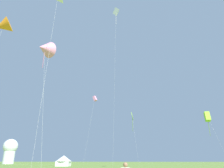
# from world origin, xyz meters

# --- Properties ---
(kite_pink_box) EXTENTS (3.00, 2.69, 18.84)m
(kite_pink_box) POSITION_xyz_m (-6.40, 53.15, 17.99)
(kite_pink_box) COLOR pink
(kite_pink_box) RESTS_ON ground
(kite_pink_delta) EXTENTS (3.03, 2.64, 15.36)m
(kite_pink_delta) POSITION_xyz_m (-6.96, 18.17, 14.21)
(kite_pink_delta) COLOR pink
(kite_pink_delta) RESTS_ON ground
(kite_lime_diamond) EXTENTS (1.40, 2.61, 13.25)m
(kite_lime_diamond) POSITION_xyz_m (3.89, 49.39, 11.88)
(kite_lime_diamond) COLOR #99DB2D
(kite_lime_diamond) RESTS_ON ground
(kite_orange_delta) EXTENTS (3.09, 2.76, 21.20)m
(kite_orange_delta) POSITION_xyz_m (-14.81, 20.96, 19.79)
(kite_orange_delta) COLOR orange
(kite_orange_delta) RESTS_ON ground
(kite_white_diamond) EXTENTS (1.76, 1.69, 36.34)m
(kite_white_diamond) POSITION_xyz_m (0.51, 37.92, 34.28)
(kite_white_diamond) COLOR white
(kite_white_diamond) RESTS_ON ground
(kite_lime_box) EXTENTS (2.60, 2.55, 10.33)m
(kite_lime_box) POSITION_xyz_m (17.44, 36.70, 9.34)
(kite_lime_box) COLOR #99DB2D
(kite_lime_box) RESTS_ON ground
(festival_tent_center) EXTENTS (4.66, 4.66, 3.03)m
(festival_tent_center) POSITION_xyz_m (-16.55, 61.57, 1.68)
(festival_tent_center) COLOR white
(festival_tent_center) RESTS_ON ground
(observatory_dome) EXTENTS (6.40, 6.40, 10.80)m
(observatory_dome) POSITION_xyz_m (-50.82, 92.32, 6.01)
(observatory_dome) COLOR white
(observatory_dome) RESTS_ON ground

